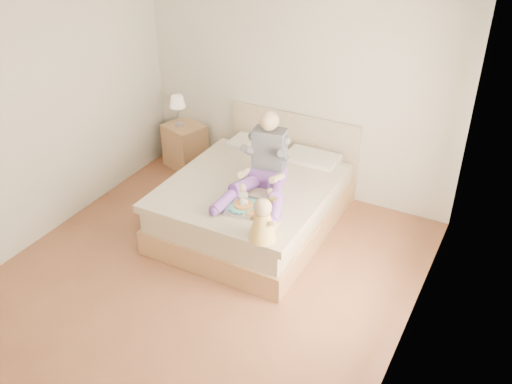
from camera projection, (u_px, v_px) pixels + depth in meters
The scene contains 7 objects.
room at pixel (208, 144), 5.05m from camera, with size 4.02×4.22×2.71m.
bed at pixel (256, 199), 6.51m from camera, with size 1.70×2.18×1.00m.
nightstand at pixel (185, 145), 7.73m from camera, with size 0.59×0.56×0.59m.
lamp at pixel (178, 103), 7.40m from camera, with size 0.20×0.20×0.42m.
adult at pixel (264, 168), 6.02m from camera, with size 0.72×1.08×0.86m.
tray at pixel (253, 207), 5.78m from camera, with size 0.56×0.48×0.14m.
baby at pixel (263, 222), 5.28m from camera, with size 0.29×0.39×0.44m.
Camera 1 is at (2.58, -3.80, 3.76)m, focal length 40.00 mm.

